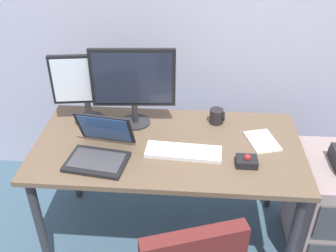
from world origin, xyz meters
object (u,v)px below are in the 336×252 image
object	(u,v)px
monitor_main	(133,82)
trackball_mouse	(247,161)
keyboard	(183,152)
coffee_mug	(217,116)
laptop	(100,149)
paper_notepad	(262,141)
file_cabinet	(332,208)
monitor_side	(85,85)

from	to	relation	value
monitor_main	trackball_mouse	size ratio (longest dim) A/B	4.41
monitor_main	keyboard	bearing A→B (deg)	-43.14
monitor_main	coffee_mug	bearing A→B (deg)	4.83
keyboard	coffee_mug	bearing A→B (deg)	60.16
laptop	paper_notepad	world-z (taller)	laptop
laptop	paper_notepad	distance (m)	0.90
paper_notepad	trackball_mouse	bearing A→B (deg)	-117.13
laptop	file_cabinet	bearing A→B (deg)	5.20
laptop	coffee_mug	distance (m)	0.74
coffee_mug	monitor_main	bearing A→B (deg)	-175.17
monitor_main	keyboard	xyz separation A→B (m)	(0.30, -0.29, -0.26)
file_cabinet	laptop	size ratio (longest dim) A/B	1.92
keyboard	laptop	bearing A→B (deg)	-171.79
file_cabinet	keyboard	distance (m)	0.99
monitor_side	paper_notepad	distance (m)	1.07
monitor_side	trackball_mouse	size ratio (longest dim) A/B	3.89
file_cabinet	keyboard	xyz separation A→B (m)	(-0.90, -0.06, 0.42)
paper_notepad	monitor_side	bearing A→B (deg)	171.47
laptop	paper_notepad	size ratio (longest dim) A/B	1.68
file_cabinet	monitor_side	world-z (taller)	monitor_side
coffee_mug	keyboard	bearing A→B (deg)	-119.84
monitor_side	keyboard	distance (m)	0.70
coffee_mug	trackball_mouse	bearing A→B (deg)	-70.09
file_cabinet	monitor_side	size ratio (longest dim) A/B	1.57
trackball_mouse	coffee_mug	size ratio (longest dim) A/B	1.20
monitor_side	coffee_mug	xyz separation A→B (m)	(0.78, 0.03, -0.20)
monitor_main	monitor_side	distance (m)	0.29
monitor_side	trackball_mouse	world-z (taller)	monitor_side
monitor_side	laptop	world-z (taller)	monitor_side
trackball_mouse	paper_notepad	bearing A→B (deg)	62.87
monitor_side	keyboard	size ratio (longest dim) A/B	1.03
monitor_main	trackball_mouse	bearing A→B (deg)	-29.20
monitor_side	trackball_mouse	xyz separation A→B (m)	(0.92, -0.37, -0.22)
file_cabinet	monitor_main	xyz separation A→B (m)	(-1.20, 0.23, 0.68)
paper_notepad	monitor_main	bearing A→B (deg)	169.12
keyboard	trackball_mouse	bearing A→B (deg)	-11.92
keyboard	coffee_mug	distance (m)	0.38
keyboard	monitor_side	bearing A→B (deg)	153.32
file_cabinet	monitor_side	bearing A→B (deg)	170.89
keyboard	paper_notepad	world-z (taller)	keyboard
monitor_main	laptop	size ratio (longest dim) A/B	1.39
paper_notepad	coffee_mug	bearing A→B (deg)	143.81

